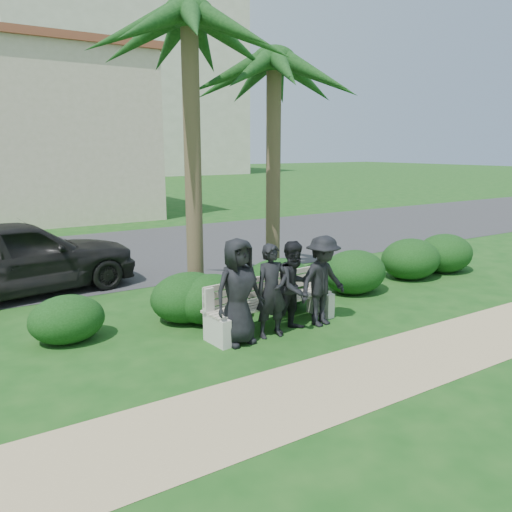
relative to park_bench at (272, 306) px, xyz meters
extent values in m
plane|color=#154714|center=(0.63, -0.41, -0.39)|extent=(160.00, 160.00, 0.00)
cube|color=tan|center=(0.63, -2.21, -0.39)|extent=(30.00, 1.60, 0.01)
cube|color=#2D2D30|center=(0.63, 7.59, -0.39)|extent=(160.00, 8.00, 0.01)
cube|color=#BFB58F|center=(-0.37, 17.59, 3.11)|extent=(8.00, 8.00, 7.00)
cube|color=brown|center=(-0.37, 17.59, 6.76)|extent=(8.40, 8.40, 0.30)
cube|color=beige|center=(14.63, 54.59, 9.61)|extent=(26.00, 18.00, 20.00)
cube|color=#AFA593|center=(0.00, -0.04, 0.07)|extent=(2.53, 0.82, 0.04)
cube|color=#AFA593|center=(0.00, 0.21, 0.33)|extent=(2.48, 0.29, 0.29)
cube|color=beige|center=(-1.16, -0.04, -0.17)|extent=(0.22, 0.58, 0.46)
cube|color=beige|center=(1.16, -0.04, -0.17)|extent=(0.22, 0.58, 0.46)
imported|color=black|center=(-0.84, -0.30, 0.46)|extent=(0.86, 0.59, 1.71)
imported|color=black|center=(-0.23, -0.35, 0.39)|extent=(0.61, 0.43, 1.56)
imported|color=black|center=(0.24, -0.32, 0.39)|extent=(0.84, 0.70, 1.56)
imported|color=black|center=(0.83, -0.36, 0.41)|extent=(1.11, 0.73, 1.60)
ellipsoid|color=#10340E|center=(-3.14, 1.25, 0.00)|extent=(1.20, 0.99, 0.78)
ellipsoid|color=#10340E|center=(-1.05, 1.14, 0.06)|extent=(1.39, 1.15, 0.91)
ellipsoid|color=#10340E|center=(-0.75, 0.87, 0.05)|extent=(1.36, 1.12, 0.89)
ellipsoid|color=#10340E|center=(0.80, 0.95, 0.10)|extent=(1.50, 1.24, 0.98)
ellipsoid|color=#10340E|center=(2.74, 0.87, 0.08)|extent=(1.46, 1.21, 0.95)
ellipsoid|color=#10340E|center=(4.73, 1.05, 0.10)|extent=(1.51, 1.25, 0.98)
ellipsoid|color=#10340E|center=(5.99, 1.05, 0.10)|extent=(1.51, 1.25, 0.98)
cylinder|color=brown|center=(-0.57, 1.83, 2.31)|extent=(0.32, 0.32, 5.40)
cylinder|color=brown|center=(1.64, 2.39, 2.06)|extent=(0.32, 0.32, 4.91)
imported|color=black|center=(-3.41, 4.50, 0.43)|extent=(5.06, 2.65, 1.64)
camera|label=1|loc=(-4.63, -6.83, 2.67)|focal=35.00mm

